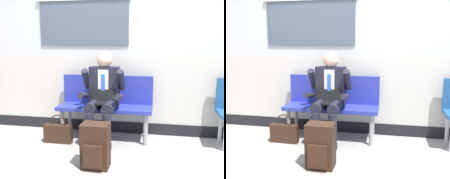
# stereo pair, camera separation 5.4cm
# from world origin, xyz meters

# --- Properties ---
(ground_plane) EXTENTS (18.00, 18.00, 0.00)m
(ground_plane) POSITION_xyz_m (0.00, 0.00, 0.00)
(ground_plane) COLOR gray
(station_wall) EXTENTS (5.24, 0.17, 3.16)m
(station_wall) POSITION_xyz_m (-0.01, 0.72, 1.58)
(station_wall) COLOR silver
(station_wall) RESTS_ON ground
(bench_with_person) EXTENTS (1.31, 0.42, 0.88)m
(bench_with_person) POSITION_xyz_m (-0.28, 0.45, 0.52)
(bench_with_person) COLOR #28339E
(bench_with_person) RESTS_ON ground
(person_seated) EXTENTS (0.57, 0.70, 1.22)m
(person_seated) POSITION_xyz_m (-0.28, 0.25, 0.65)
(person_seated) COLOR #1E1E2D
(person_seated) RESTS_ON ground
(backpack) EXTENTS (0.30, 0.25, 0.50)m
(backpack) POSITION_xyz_m (-0.20, -0.49, 0.24)
(backpack) COLOR #331E14
(backpack) RESTS_ON ground
(handbag) EXTENTS (0.39, 0.09, 0.40)m
(handbag) POSITION_xyz_m (-0.87, 0.10, 0.14)
(handbag) COLOR #331E14
(handbag) RESTS_ON ground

